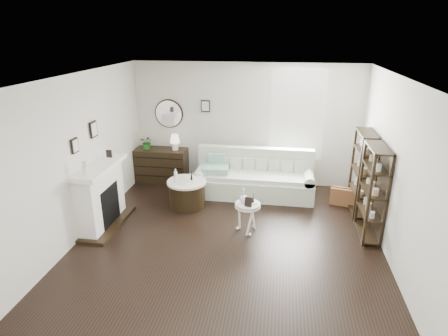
% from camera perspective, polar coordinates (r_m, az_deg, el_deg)
% --- Properties ---
extents(room, '(5.50, 5.50, 5.50)m').
position_cam_1_polar(room, '(8.22, 8.48, 7.91)').
color(room, black).
rests_on(room, ground).
extents(fireplace, '(0.50, 1.40, 1.84)m').
position_cam_1_polar(fireplace, '(7.01, -18.18, -4.29)').
color(fireplace, white).
rests_on(fireplace, ground).
extents(shelf_unit_far, '(0.30, 0.80, 1.60)m').
position_cam_1_polar(shelf_unit_far, '(7.50, 20.30, -0.73)').
color(shelf_unit_far, black).
rests_on(shelf_unit_far, ground).
extents(shelf_unit_near, '(0.30, 0.80, 1.60)m').
position_cam_1_polar(shelf_unit_near, '(6.69, 21.67, -3.49)').
color(shelf_unit_near, black).
rests_on(shelf_unit_near, ground).
extents(sofa, '(2.48, 0.86, 0.96)m').
position_cam_1_polar(sofa, '(8.02, 4.59, -1.83)').
color(sofa, beige).
rests_on(sofa, ground).
extents(quilt, '(0.59, 0.50, 0.14)m').
position_cam_1_polar(quilt, '(7.91, -1.30, -0.17)').
color(quilt, '#28925F').
rests_on(quilt, sofa).
extents(suitcase, '(0.56, 0.30, 0.36)m').
position_cam_1_polar(suitcase, '(7.92, 17.80, -4.19)').
color(suitcase, brown).
rests_on(suitcase, ground).
extents(dresser, '(1.17, 0.50, 0.78)m').
position_cam_1_polar(dresser, '(8.76, -9.47, 0.42)').
color(dresser, black).
rests_on(dresser, ground).
extents(table_lamp, '(0.28, 0.28, 0.35)m').
position_cam_1_polar(table_lamp, '(8.49, -7.49, 3.91)').
color(table_lamp, beige).
rests_on(table_lamp, dresser).
extents(potted_plant, '(0.33, 0.30, 0.33)m').
position_cam_1_polar(potted_plant, '(8.64, -11.63, 3.86)').
color(potted_plant, '#1D5F1B').
rests_on(potted_plant, dresser).
extents(drum_table, '(0.78, 0.78, 0.54)m').
position_cam_1_polar(drum_table, '(7.50, -5.64, -3.87)').
color(drum_table, black).
rests_on(drum_table, ground).
extents(pedestal_table, '(0.45, 0.45, 0.54)m').
position_cam_1_polar(pedestal_table, '(6.48, 3.64, -5.78)').
color(pedestal_table, silver).
rests_on(pedestal_table, ground).
extents(eiffel_drum, '(0.14, 0.14, 0.19)m').
position_cam_1_polar(eiffel_drum, '(7.39, -4.98, -1.19)').
color(eiffel_drum, black).
rests_on(eiffel_drum, drum_table).
extents(bottle_drum, '(0.06, 0.06, 0.27)m').
position_cam_1_polar(bottle_drum, '(7.32, -7.38, -1.16)').
color(bottle_drum, silver).
rests_on(bottle_drum, drum_table).
extents(card_frame_drum, '(0.17, 0.10, 0.21)m').
position_cam_1_polar(card_frame_drum, '(7.20, -6.53, -1.76)').
color(card_frame_drum, white).
rests_on(card_frame_drum, drum_table).
extents(eiffel_ped, '(0.12, 0.12, 0.16)m').
position_cam_1_polar(eiffel_ped, '(6.44, 4.46, -4.70)').
color(eiffel_ped, black).
rests_on(eiffel_ped, pedestal_table).
extents(flask_ped, '(0.14, 0.14, 0.26)m').
position_cam_1_polar(flask_ped, '(6.42, 3.00, -4.24)').
color(flask_ped, silver).
rests_on(flask_ped, pedestal_table).
extents(card_frame_ped, '(0.13, 0.07, 0.17)m').
position_cam_1_polar(card_frame_ped, '(6.31, 3.74, -5.20)').
color(card_frame_ped, black).
rests_on(card_frame_ped, pedestal_table).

